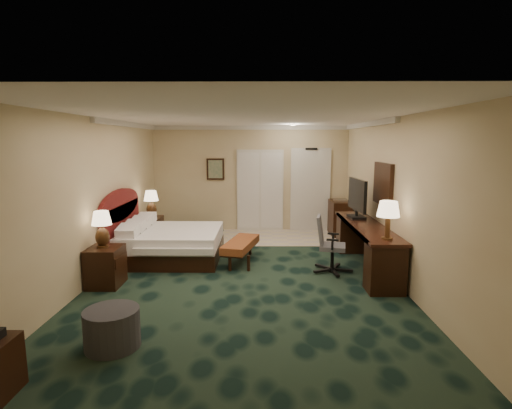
{
  "coord_description": "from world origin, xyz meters",
  "views": [
    {
      "loc": [
        0.27,
        -6.54,
        2.3
      ],
      "look_at": [
        0.18,
        0.6,
        1.17
      ],
      "focal_mm": 28.0,
      "sensor_mm": 36.0,
      "label": 1
    }
  ],
  "objects_px": {
    "bed": "(173,244)",
    "lamp_near": "(102,229)",
    "lamp_far": "(151,204)",
    "desk": "(365,247)",
    "tv": "(357,199)",
    "nightstand_near": "(105,267)",
    "minibar": "(340,218)",
    "nightstand_far": "(151,230)",
    "desk_chair": "(333,244)",
    "bed_bench": "(241,251)",
    "ottoman": "(112,328)"
  },
  "relations": [
    {
      "from": "bed",
      "to": "lamp_near",
      "type": "relative_size",
      "value": 3.18
    },
    {
      "from": "lamp_near",
      "to": "lamp_far",
      "type": "height_order",
      "value": "same"
    },
    {
      "from": "desk",
      "to": "tv",
      "type": "distance_m",
      "value": 1.02
    },
    {
      "from": "nightstand_near",
      "to": "minibar",
      "type": "relative_size",
      "value": 0.74
    },
    {
      "from": "desk",
      "to": "minibar",
      "type": "distance_m",
      "value": 2.67
    },
    {
      "from": "desk",
      "to": "lamp_near",
      "type": "bearing_deg",
      "value": -168.39
    },
    {
      "from": "nightstand_near",
      "to": "tv",
      "type": "relative_size",
      "value": 0.63
    },
    {
      "from": "nightstand_far",
      "to": "tv",
      "type": "height_order",
      "value": "tv"
    },
    {
      "from": "nightstand_far",
      "to": "tv",
      "type": "distance_m",
      "value": 4.62
    },
    {
      "from": "lamp_far",
      "to": "tv",
      "type": "relative_size",
      "value": 0.61
    },
    {
      "from": "desk",
      "to": "minibar",
      "type": "xyz_separation_m",
      "value": [
        0.05,
        2.67,
        0.02
      ]
    },
    {
      "from": "desk_chair",
      "to": "lamp_near",
      "type": "bearing_deg",
      "value": -157.91
    },
    {
      "from": "bed",
      "to": "lamp_far",
      "type": "relative_size",
      "value": 3.04
    },
    {
      "from": "lamp_far",
      "to": "tv",
      "type": "bearing_deg",
      "value": -14.51
    },
    {
      "from": "bed_bench",
      "to": "desk_chair",
      "type": "distance_m",
      "value": 1.78
    },
    {
      "from": "desk",
      "to": "desk_chair",
      "type": "height_order",
      "value": "desk_chair"
    },
    {
      "from": "nightstand_near",
      "to": "lamp_near",
      "type": "bearing_deg",
      "value": 136.73
    },
    {
      "from": "bed",
      "to": "nightstand_near",
      "type": "height_order",
      "value": "nightstand_near"
    },
    {
      "from": "nightstand_near",
      "to": "lamp_near",
      "type": "relative_size",
      "value": 1.08
    },
    {
      "from": "bed",
      "to": "tv",
      "type": "relative_size",
      "value": 1.87
    },
    {
      "from": "minibar",
      "to": "nightstand_near",
      "type": "bearing_deg",
      "value": -141.0
    },
    {
      "from": "ottoman",
      "to": "desk",
      "type": "xyz_separation_m",
      "value": [
        3.58,
        2.88,
        0.19
      ]
    },
    {
      "from": "ottoman",
      "to": "desk_chair",
      "type": "relative_size",
      "value": 0.61
    },
    {
      "from": "bed_bench",
      "to": "minibar",
      "type": "xyz_separation_m",
      "value": [
        2.34,
        2.31,
        0.22
      ]
    },
    {
      "from": "lamp_near",
      "to": "ottoman",
      "type": "relative_size",
      "value": 0.95
    },
    {
      "from": "ottoman",
      "to": "tv",
      "type": "height_order",
      "value": "tv"
    },
    {
      "from": "desk",
      "to": "minibar",
      "type": "height_order",
      "value": "minibar"
    },
    {
      "from": "nightstand_far",
      "to": "minibar",
      "type": "xyz_separation_m",
      "value": [
        4.46,
        0.89,
        0.13
      ]
    },
    {
      "from": "nightstand_near",
      "to": "tv",
      "type": "bearing_deg",
      "value": 19.84
    },
    {
      "from": "bed",
      "to": "ottoman",
      "type": "distance_m",
      "value": 3.45
    },
    {
      "from": "bed_bench",
      "to": "desk_chair",
      "type": "xyz_separation_m",
      "value": [
        1.66,
        -0.57,
        0.29
      ]
    },
    {
      "from": "lamp_far",
      "to": "desk",
      "type": "xyz_separation_m",
      "value": [
        4.38,
        -1.77,
        -0.5
      ]
    },
    {
      "from": "lamp_far",
      "to": "desk",
      "type": "distance_m",
      "value": 4.75
    },
    {
      "from": "bed",
      "to": "nightstand_near",
      "type": "relative_size",
      "value": 2.95
    },
    {
      "from": "lamp_near",
      "to": "desk",
      "type": "height_order",
      "value": "lamp_near"
    },
    {
      "from": "lamp_near",
      "to": "lamp_far",
      "type": "xyz_separation_m",
      "value": [
        0.06,
        2.68,
        -0.01
      ]
    },
    {
      "from": "nightstand_near",
      "to": "minibar",
      "type": "bearing_deg",
      "value": 39.0
    },
    {
      "from": "lamp_far",
      "to": "ottoman",
      "type": "height_order",
      "value": "lamp_far"
    },
    {
      "from": "ottoman",
      "to": "desk_chair",
      "type": "bearing_deg",
      "value": 42.19
    },
    {
      "from": "lamp_far",
      "to": "ottoman",
      "type": "xyz_separation_m",
      "value": [
        0.79,
        -4.65,
        -0.69
      ]
    },
    {
      "from": "bed",
      "to": "nightstand_near",
      "type": "distance_m",
      "value": 1.68
    },
    {
      "from": "bed",
      "to": "nightstand_far",
      "type": "distance_m",
      "value": 1.44
    },
    {
      "from": "minibar",
      "to": "tv",
      "type": "bearing_deg",
      "value": -92.17
    },
    {
      "from": "bed_bench",
      "to": "minibar",
      "type": "height_order",
      "value": "minibar"
    },
    {
      "from": "nightstand_near",
      "to": "lamp_far",
      "type": "distance_m",
      "value": 2.77
    },
    {
      "from": "nightstand_far",
      "to": "lamp_far",
      "type": "xyz_separation_m",
      "value": [
        0.04,
        -0.01,
        0.61
      ]
    },
    {
      "from": "lamp_near",
      "to": "minibar",
      "type": "bearing_deg",
      "value": 38.62
    },
    {
      "from": "desk_chair",
      "to": "minibar",
      "type": "relative_size",
      "value": 1.18
    },
    {
      "from": "bed",
      "to": "nightstand_far",
      "type": "xyz_separation_m",
      "value": [
        -0.77,
        1.21,
        0.01
      ]
    },
    {
      "from": "bed_bench",
      "to": "tv",
      "type": "relative_size",
      "value": 1.26
    }
  ]
}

